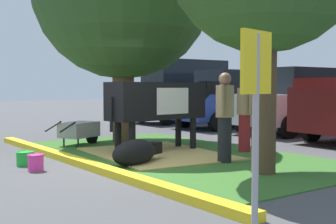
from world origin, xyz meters
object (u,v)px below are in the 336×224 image
at_px(bucket_pink, 36,162).
at_px(hatchback_white, 298,102).
at_px(suv_black, 185,91).
at_px(wheelbarrow, 80,130).
at_px(person_handler, 245,113).
at_px(calf_lying, 136,153).
at_px(cow_holstein, 161,101).
at_px(sedan_blue, 232,100).
at_px(bucket_green, 25,158).
at_px(person_visitor_near, 225,115).
at_px(parking_sign, 256,95).

relative_size(bucket_pink, hatchback_white, 0.06).
bearing_deg(suv_black, wheelbarrow, -56.75).
bearing_deg(bucket_pink, person_handler, 83.28).
xyz_separation_m(calf_lying, hatchback_white, (-2.03, 7.18, 0.75)).
height_order(cow_holstein, person_handler, person_handler).
distance_m(bucket_pink, sedan_blue, 9.51).
xyz_separation_m(cow_holstein, calf_lying, (1.11, -1.34, -0.88)).
height_order(wheelbarrow, bucket_green, wheelbarrow).
xyz_separation_m(calf_lying, suv_black, (-7.55, 7.05, 1.03)).
relative_size(cow_holstein, person_visitor_near, 1.84).
bearing_deg(sedan_blue, parking_sign, -43.03).
relative_size(person_visitor_near, bucket_green, 5.00).
bearing_deg(parking_sign, bucket_pink, -176.12).
bearing_deg(calf_lying, cow_holstein, 129.71).
bearing_deg(person_visitor_near, calf_lying, -117.38).
relative_size(cow_holstein, person_handler, 1.93).
relative_size(person_handler, person_visitor_near, 0.95).
distance_m(person_visitor_near, wheelbarrow, 4.13).
height_order(bucket_pink, suv_black, suv_black).
relative_size(person_visitor_near, suv_black, 0.36).
bearing_deg(suv_black, bucket_green, -53.73).
distance_m(sedan_blue, hatchback_white, 2.62).
bearing_deg(bucket_green, sedan_blue, 112.00).
relative_size(calf_lying, sedan_blue, 0.30).
height_order(person_visitor_near, bucket_green, person_visitor_near).
bearing_deg(bucket_green, parking_sign, 3.08).
bearing_deg(calf_lying, hatchback_white, 105.76).
xyz_separation_m(cow_holstein, parking_sign, (5.30, -2.68, 0.24)).
distance_m(cow_holstein, calf_lying, 1.95).
distance_m(wheelbarrow, suv_black, 8.05).
xyz_separation_m(wheelbarrow, hatchback_white, (1.14, 6.81, 0.60)).
bearing_deg(person_handler, wheelbarrow, -142.08).
distance_m(calf_lying, wheelbarrow, 3.19).
bearing_deg(person_handler, calf_lying, -89.59).
height_order(sedan_blue, hatchback_white, same).
height_order(wheelbarrow, suv_black, suv_black).
relative_size(cow_holstein, bucket_green, 9.20).
relative_size(wheelbarrow, suv_black, 0.34).
xyz_separation_m(person_handler, bucket_green, (-1.16, -4.45, -0.74)).
relative_size(person_visitor_near, bucket_pink, 5.92).
bearing_deg(wheelbarrow, sedan_blue, 102.59).
xyz_separation_m(parking_sign, sedan_blue, (-8.82, 8.23, -0.38)).
distance_m(cow_holstein, bucket_green, 3.13).
height_order(parking_sign, bucket_pink, parking_sign).
distance_m(wheelbarrow, parking_sign, 7.62).
relative_size(cow_holstein, bucket_pink, 10.89).
height_order(suv_black, hatchback_white, suv_black).
xyz_separation_m(parking_sign, suv_black, (-11.75, 8.39, -0.09)).
relative_size(bucket_green, sedan_blue, 0.08).
height_order(person_visitor_near, hatchback_white, hatchback_white).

